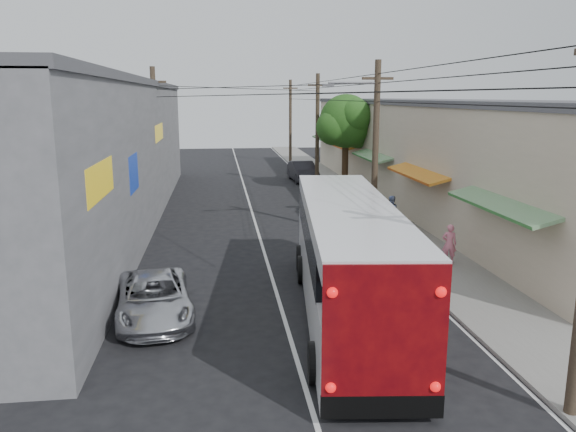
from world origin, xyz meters
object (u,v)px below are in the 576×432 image
object	(u,v)px
pedestrian_far	(391,213)
parked_car_mid	(329,196)
coach_bus	(347,257)
pedestrian_near	(449,244)
jeepney	(154,298)
parked_car_far	(303,171)
parked_suv	(344,206)

from	to	relation	value
pedestrian_far	parked_car_mid	bearing A→B (deg)	-88.93
coach_bus	pedestrian_near	xyz separation A→B (m)	(5.01, 4.26, -0.88)
jeepney	pedestrian_far	size ratio (longest dim) A/B	2.77
pedestrian_near	parked_car_far	bearing A→B (deg)	-66.64
parked_suv	pedestrian_near	size ratio (longest dim) A/B	4.00
jeepney	parked_suv	xyz separation A→B (m)	(8.38, 11.86, 0.25)
parked_car_far	pedestrian_near	distance (m)	22.63
parked_suv	parked_car_mid	distance (m)	4.02
pedestrian_far	coach_bus	bearing A→B (deg)	51.11
parked_suv	parked_car_mid	world-z (taller)	parked_suv
jeepney	pedestrian_near	xyz separation A→B (m)	(10.71, 3.93, 0.25)
pedestrian_near	pedestrian_far	size ratio (longest dim) A/B	0.93
coach_bus	pedestrian_near	distance (m)	6.63
parked_car_mid	pedestrian_near	bearing A→B (deg)	-79.80
jeepney	parked_car_far	world-z (taller)	parked_car_far
parked_car_mid	pedestrian_near	world-z (taller)	pedestrian_near
parked_suv	pedestrian_far	bearing A→B (deg)	-53.82
parked_car_mid	parked_suv	bearing A→B (deg)	-91.05
pedestrian_near	pedestrian_far	distance (m)	5.75
parked_suv	parked_car_mid	bearing A→B (deg)	86.80
parked_suv	parked_car_far	world-z (taller)	parked_suv
pedestrian_near	coach_bus	bearing A→B (deg)	57.86
pedestrian_far	jeepney	bearing A→B (deg)	28.70
coach_bus	parked_car_mid	xyz separation A→B (m)	(2.69, 16.21, -1.04)
parked_suv	jeepney	bearing A→B (deg)	-128.16
jeepney	parked_car_far	xyz separation A→B (m)	(8.40, 26.44, 0.14)
parked_car_far	pedestrian_far	size ratio (longest dim) A/B	2.85
parked_car_mid	parked_car_far	size ratio (longest dim) A/B	0.91
parked_car_far	pedestrian_far	bearing A→B (deg)	-88.10
jeepney	parked_car_mid	distance (m)	17.96
parked_suv	pedestrian_far	size ratio (longest dim) A/B	3.72
coach_bus	parked_suv	size ratio (longest dim) A/B	1.96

